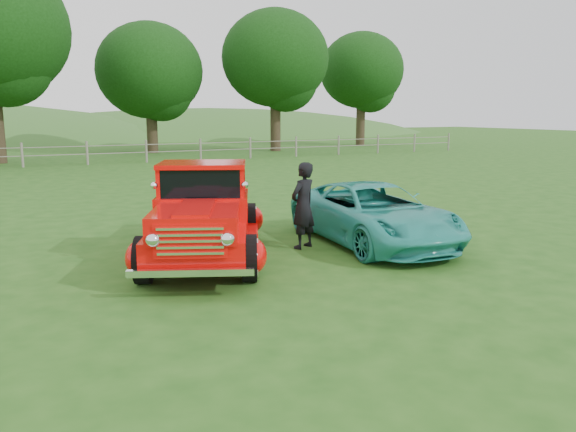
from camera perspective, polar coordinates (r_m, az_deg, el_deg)
name	(u,v)px	position (r m, az deg, el deg)	size (l,w,h in m)	color
ground	(267,275)	(9.36, -2.15, -6.01)	(140.00, 140.00, 0.00)	#204E14
distant_hills	(4,180)	(68.02, -26.88, 3.32)	(116.00, 60.00, 18.00)	#316324
fence_line	(87,153)	(30.47, -19.73, 6.05)	(48.00, 0.12, 1.20)	gray
tree_near_east	(150,71)	(38.27, -13.89, 14.12)	(6.80, 6.80, 8.33)	black
tree_mid_east	(275,59)	(39.10, -1.31, 15.70)	(7.20, 7.20, 9.44)	black
tree_far_east	(362,71)	(46.14, 7.50, 14.43)	(6.60, 6.60, 8.86)	black
red_pickup	(204,216)	(10.38, -8.50, 0.04)	(3.59, 5.27, 1.78)	black
teal_sedan	(374,214)	(11.57, 8.69, 0.21)	(2.05, 4.44, 1.23)	teal
man	(303,205)	(11.03, 1.54, 1.08)	(0.62, 0.41, 1.71)	black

